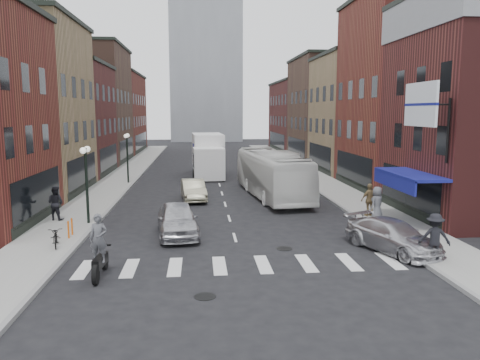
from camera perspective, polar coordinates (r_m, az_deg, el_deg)
name	(u,v)px	position (r m, az deg, el deg)	size (l,w,h in m)	color
ground	(236,243)	(21.22, -0.43, -7.74)	(160.00, 160.00, 0.00)	black
sidewalk_left	(122,177)	(43.26, -14.13, 0.39)	(3.00, 74.00, 0.15)	gray
sidewalk_right	(308,175)	(43.90, 8.34, 0.67)	(3.00, 74.00, 0.15)	gray
curb_left	(139,177)	(43.06, -12.16, 0.32)	(0.20, 74.00, 0.16)	gray
curb_right	(293,176)	(43.59, 6.42, 0.55)	(0.20, 74.00, 0.16)	gray
crosswalk_stripes	(243,265)	(18.36, 0.34, -10.32)	(12.00, 2.20, 0.01)	silver
bldg_left_mid_a	(6,108)	(36.83, -26.59, 7.90)	(10.30, 10.20, 12.30)	#977E53
bldg_left_mid_b	(52,120)	(46.29, -21.99, 6.85)	(10.30, 10.20, 10.30)	#4C1C1B
bldg_left_far_a	(81,105)	(56.91, -18.85, 8.69)	(10.30, 12.20, 13.30)	#4B3025
bldg_left_far_b	(105,113)	(70.59, -16.12, 7.84)	(10.30, 16.20, 11.30)	maroon
bldg_right_mid_a	(420,94)	(38.16, 21.11, 9.71)	(10.30, 10.20, 14.30)	maroon
bldg_right_mid_b	(371,114)	(47.34, 15.66, 7.77)	(10.30, 10.20, 11.30)	#977E53
bldg_right_far_a	(338,109)	(57.77, 11.81, 8.45)	(10.30, 12.20, 12.30)	#4B3025
bldg_right_far_b	(310,116)	(71.29, 8.51, 7.68)	(10.30, 16.20, 10.30)	#4C1C1B
awning_blue	(406,176)	(25.35, 19.62, 0.50)	(1.80, 5.00, 0.78)	navy
billboard_sign	(422,106)	(23.20, 21.34, 8.41)	(1.52, 3.00, 3.70)	black
distant_tower	(205,16)	(100.17, -4.27, 19.33)	(14.00, 14.00, 50.00)	#9399A0
streetlamp_near	(86,170)	(25.17, -18.25, 1.16)	(0.32, 1.22, 4.11)	black
streetlamp_far	(127,149)	(38.86, -13.59, 3.74)	(0.32, 1.22, 4.11)	black
bike_rack	(70,228)	(23.05, -19.99, -5.53)	(0.08, 0.68, 0.80)	#D8590C
box_truck	(208,155)	(43.14, -3.92, 3.01)	(2.98, 8.86, 3.80)	white
motorcycle_rider	(99,248)	(17.49, -16.79, -7.93)	(0.66, 2.28, 2.32)	black
transit_bus	(272,174)	(32.41, 3.89, 0.77)	(2.71, 11.57, 3.22)	silver
sedan_left_near	(177,219)	(22.56, -7.64, -4.79)	(1.84, 4.58, 1.56)	silver
sedan_left_far	(193,190)	(31.37, -5.70, -1.21)	(1.46, 4.18, 1.38)	#B2AE90
curb_car	(393,236)	(20.92, 18.14, -6.50)	(1.86, 4.58, 1.33)	silver
parked_bicycle	(56,236)	(21.68, -21.54, -6.40)	(0.57, 1.64, 0.86)	black
ped_left_solo	(56,203)	(26.71, -21.57, -2.63)	(0.89, 0.51, 1.83)	black
ped_right_a	(435,237)	(19.68, 22.63, -6.44)	(1.20, 0.59, 1.85)	black
ped_right_b	(370,200)	(26.73, 15.55, -2.34)	(1.07, 0.53, 1.82)	olive
ped_right_c	(377,204)	(25.78, 16.36, -2.77)	(0.89, 0.58, 1.81)	#56585E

